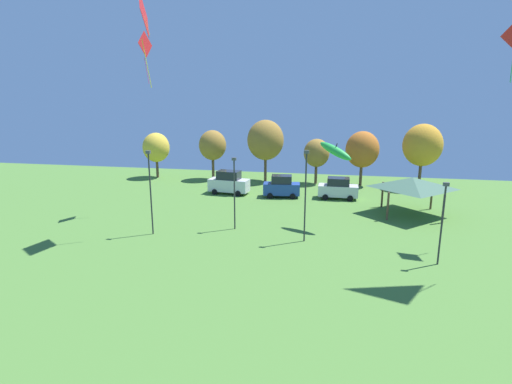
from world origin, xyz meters
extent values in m
cube|color=red|center=(-10.51, 30.71, 16.86)|extent=(1.11, 3.32, 3.45)
cylinder|color=yellow|center=(-10.51, 30.69, 16.86)|extent=(0.66, 0.36, 3.10)
cylinder|color=yellow|center=(-10.51, 30.71, 13.34)|extent=(0.50, 0.29, 3.50)
cylinder|color=green|center=(15.45, 33.61, 12.93)|extent=(0.21, 0.32, 2.08)
cube|color=red|center=(-13.58, 36.92, 15.56)|extent=(0.27, 2.26, 2.27)
cylinder|color=#E54C93|center=(-13.58, 36.90, 15.56)|extent=(0.14, 0.03, 2.07)
cylinder|color=#E54C93|center=(-13.58, 36.92, 13.26)|extent=(0.37, 0.07, 2.28)
ellipsoid|color=green|center=(3.64, 35.26, 6.57)|extent=(3.14, 2.46, 1.79)
cube|color=black|center=(3.64, 35.26, 6.77)|extent=(0.35, 0.28, 0.88)
cube|color=silver|center=(-8.31, 45.42, 1.02)|extent=(4.77, 2.30, 1.40)
cube|color=#1E232D|center=(-8.31, 45.42, 2.21)|extent=(2.69, 1.94, 0.98)
cylinder|color=black|center=(-6.98, 44.36, 0.32)|extent=(0.66, 0.28, 0.64)
cylinder|color=black|center=(-6.79, 46.20, 0.32)|extent=(0.66, 0.28, 0.64)
cylinder|color=black|center=(-9.82, 44.65, 0.32)|extent=(0.66, 0.28, 0.64)
cylinder|color=black|center=(-9.64, 46.48, 0.32)|extent=(0.66, 0.28, 0.64)
cube|color=#234299|center=(-2.09, 44.99, 0.95)|extent=(4.20, 2.21, 1.27)
cube|color=#1E232D|center=(-2.09, 44.99, 2.03)|extent=(2.38, 1.87, 0.89)
cylinder|color=black|center=(-0.75, 44.24, 0.32)|extent=(0.66, 0.29, 0.64)
cylinder|color=black|center=(-0.95, 46.01, 0.32)|extent=(0.66, 0.29, 0.64)
cylinder|color=black|center=(-3.24, 43.97, 0.32)|extent=(0.66, 0.29, 0.64)
cylinder|color=black|center=(-3.43, 45.75, 0.32)|extent=(0.66, 0.29, 0.64)
cube|color=silver|center=(4.12, 45.47, 0.92)|extent=(4.30, 1.92, 1.20)
cube|color=#1E232D|center=(4.12, 45.47, 1.94)|extent=(2.37, 1.75, 0.84)
cylinder|color=black|center=(5.43, 44.52, 0.32)|extent=(0.64, 0.23, 0.64)
cylinder|color=black|center=(5.46, 46.39, 0.32)|extent=(0.64, 0.23, 0.64)
cylinder|color=black|center=(2.78, 44.55, 0.32)|extent=(0.64, 0.23, 0.64)
cylinder|color=black|center=(2.81, 46.42, 0.32)|extent=(0.64, 0.23, 0.64)
cylinder|color=brown|center=(8.53, 38.21, 1.30)|extent=(0.20, 0.20, 2.60)
cylinder|color=brown|center=(13.24, 38.21, 1.30)|extent=(0.20, 0.20, 2.60)
cylinder|color=brown|center=(8.53, 42.88, 1.30)|extent=(0.20, 0.20, 2.60)
cylinder|color=brown|center=(13.24, 42.88, 1.30)|extent=(0.20, 0.20, 2.60)
pyramid|color=#3D604C|center=(10.89, 40.54, 3.10)|extent=(6.10, 6.04, 1.00)
cylinder|color=#2D2D33|center=(-10.69, 30.40, 3.30)|extent=(0.12, 0.12, 6.61)
cube|color=#4C4C51|center=(-10.69, 30.40, 6.73)|extent=(0.36, 0.20, 0.24)
cylinder|color=#2D2D33|center=(-4.45, 33.01, 2.94)|extent=(0.12, 0.12, 5.87)
cube|color=#4C4C51|center=(-4.45, 33.01, 5.99)|extent=(0.36, 0.20, 0.24)
cylinder|color=#2D2D33|center=(1.57, 31.15, 3.42)|extent=(0.12, 0.12, 6.84)
cube|color=#4C4C51|center=(1.57, 31.15, 6.96)|extent=(0.36, 0.20, 0.24)
cylinder|color=#2D2D33|center=(10.68, 28.42, 2.67)|extent=(0.12, 0.12, 5.35)
cube|color=#4C4C51|center=(10.68, 28.42, 5.47)|extent=(0.36, 0.20, 0.24)
cylinder|color=brown|center=(-20.74, 53.02, 1.42)|extent=(0.36, 0.36, 2.84)
ellipsoid|color=gold|center=(-20.74, 53.02, 4.22)|extent=(3.68, 3.68, 4.04)
cylinder|color=brown|center=(-12.64, 53.22, 1.66)|extent=(0.36, 0.36, 3.31)
ellipsoid|color=olive|center=(-12.64, 53.22, 4.69)|extent=(3.67, 3.67, 4.03)
cylinder|color=brown|center=(-5.41, 53.31, 1.86)|extent=(0.36, 0.36, 3.71)
ellipsoid|color=olive|center=(-5.41, 53.31, 5.51)|extent=(4.78, 4.78, 5.26)
cylinder|color=brown|center=(1.28, 53.15, 1.39)|extent=(0.36, 0.36, 2.78)
ellipsoid|color=olive|center=(1.28, 53.15, 4.01)|extent=(3.28, 3.28, 3.61)
cylinder|color=brown|center=(6.94, 53.15, 1.52)|extent=(0.36, 0.36, 3.05)
ellipsoid|color=#BC6623|center=(6.94, 53.15, 4.60)|extent=(4.14, 4.14, 4.55)
cylinder|color=brown|center=(13.97, 53.00, 1.79)|extent=(0.36, 0.36, 3.57)
ellipsoid|color=gold|center=(13.97, 53.00, 5.32)|extent=(4.65, 4.65, 5.12)
camera|label=1|loc=(3.66, 1.67, 10.77)|focal=28.00mm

